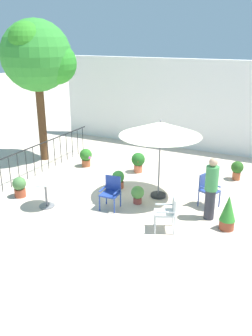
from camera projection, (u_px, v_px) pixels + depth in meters
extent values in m
plane|color=beige|center=(129.00, 190.00, 10.88)|extent=(60.00, 60.00, 0.00)
cube|color=white|center=(184.00, 105.00, 14.42)|extent=(10.98, 0.30, 3.57)
cube|color=black|center=(40.00, 144.00, 11.93)|extent=(0.03, 5.50, 0.03)
cylinder|color=black|center=(1.00, 176.00, 10.57)|extent=(0.02, 0.02, 1.00)
cylinder|color=black|center=(10.00, 172.00, 10.88)|extent=(0.02, 0.02, 1.00)
cylinder|color=black|center=(18.00, 168.00, 11.19)|extent=(0.02, 0.02, 1.00)
cylinder|color=black|center=(26.00, 165.00, 11.49)|extent=(0.02, 0.02, 1.00)
cylinder|color=black|center=(34.00, 161.00, 11.80)|extent=(0.02, 0.02, 1.00)
cylinder|color=black|center=(41.00, 158.00, 12.11)|extent=(0.02, 0.02, 1.00)
cylinder|color=black|center=(48.00, 155.00, 12.41)|extent=(0.02, 0.02, 1.00)
cylinder|color=black|center=(54.00, 152.00, 12.72)|extent=(0.02, 0.02, 1.00)
cylinder|color=black|center=(61.00, 150.00, 13.03)|extent=(0.02, 0.02, 1.00)
cylinder|color=black|center=(67.00, 147.00, 13.33)|extent=(0.02, 0.02, 1.00)
cylinder|color=black|center=(72.00, 144.00, 13.64)|extent=(0.02, 0.02, 1.00)
cylinder|color=black|center=(78.00, 142.00, 13.95)|extent=(0.02, 0.02, 1.00)
cylinder|color=black|center=(83.00, 140.00, 14.25)|extent=(0.02, 0.02, 1.00)
cylinder|color=#56361E|center=(42.00, 122.00, 13.07)|extent=(0.29, 0.29, 2.90)
sphere|color=#328D30|center=(36.00, 56.00, 12.27)|extent=(2.44, 2.44, 2.44)
sphere|color=#2C8C26|center=(56.00, 63.00, 12.30)|extent=(1.46, 1.46, 1.46)
sphere|color=#3C882E|center=(32.00, 51.00, 12.74)|extent=(1.34, 1.34, 1.34)
sphere|color=#328F24|center=(27.00, 41.00, 11.59)|extent=(1.22, 1.22, 1.22)
cylinder|color=#2D2D2D|center=(158.00, 195.00, 10.41)|extent=(0.44, 0.44, 0.08)
cylinder|color=slate|center=(159.00, 161.00, 10.03)|extent=(0.04, 0.04, 2.22)
cone|color=beige|center=(160.00, 129.00, 9.71)|extent=(2.28, 2.28, 0.38)
sphere|color=slate|center=(161.00, 121.00, 9.64)|extent=(0.06, 0.06, 0.06)
cylinder|color=white|center=(45.00, 181.00, 9.56)|extent=(0.78, 0.78, 0.02)
cylinder|color=slate|center=(46.00, 194.00, 9.69)|extent=(0.06, 0.06, 0.74)
cylinder|color=slate|center=(47.00, 206.00, 9.81)|extent=(0.43, 0.43, 0.03)
cube|color=#243F9A|center=(110.00, 194.00, 9.55)|extent=(0.50, 0.50, 0.04)
cube|color=#243F9A|center=(113.00, 183.00, 9.66)|extent=(0.44, 0.08, 0.43)
cube|color=#243F9A|center=(103.00, 189.00, 9.59)|extent=(0.08, 0.42, 0.03)
cube|color=#243F9A|center=(117.00, 191.00, 9.44)|extent=(0.08, 0.42, 0.03)
cylinder|color=#243F9A|center=(100.00, 204.00, 9.52)|extent=(0.04, 0.04, 0.41)
cylinder|color=#243F9A|center=(114.00, 206.00, 9.37)|extent=(0.04, 0.04, 0.41)
cylinder|color=#243F9A|center=(106.00, 197.00, 9.89)|extent=(0.04, 0.04, 0.41)
cylinder|color=#243F9A|center=(121.00, 200.00, 9.74)|extent=(0.04, 0.04, 0.41)
cube|color=white|center=(164.00, 213.00, 8.48)|extent=(0.62, 0.61, 0.04)
cube|color=white|center=(174.00, 205.00, 8.40)|extent=(0.21, 0.40, 0.38)
cube|color=white|center=(164.00, 204.00, 8.63)|extent=(0.41, 0.22, 0.03)
cube|color=white|center=(165.00, 212.00, 8.25)|extent=(0.41, 0.22, 0.03)
cylinder|color=white|center=(154.00, 217.00, 8.76)|extent=(0.04, 0.04, 0.44)
cylinder|color=white|center=(155.00, 226.00, 8.38)|extent=(0.04, 0.04, 0.44)
cylinder|color=white|center=(173.00, 218.00, 8.75)|extent=(0.04, 0.04, 0.44)
cylinder|color=white|center=(174.00, 226.00, 8.36)|extent=(0.04, 0.04, 0.44)
cube|color=#304990|center=(210.00, 191.00, 9.64)|extent=(0.57, 0.56, 0.04)
cube|color=#304990|center=(204.00, 181.00, 9.70)|extent=(0.19, 0.39, 0.43)
cube|color=#304990|center=(206.00, 189.00, 9.48)|extent=(0.39, 0.19, 0.03)
cube|color=#304990|center=(214.00, 185.00, 9.72)|extent=(0.39, 0.19, 0.03)
cylinder|color=#304990|center=(211.00, 204.00, 9.46)|extent=(0.04, 0.04, 0.45)
cylinder|color=#304990|center=(219.00, 200.00, 9.70)|extent=(0.04, 0.04, 0.45)
cylinder|color=#304990|center=(198.00, 199.00, 9.75)|extent=(0.04, 0.04, 0.45)
cylinder|color=#304990|center=(207.00, 195.00, 9.99)|extent=(0.04, 0.04, 0.45)
cylinder|color=#AF5135|center=(118.00, 185.00, 11.00)|extent=(0.33, 0.33, 0.20)
cylinder|color=#382819|center=(118.00, 182.00, 10.97)|extent=(0.29, 0.29, 0.02)
sphere|color=#3A8E38|center=(118.00, 177.00, 10.91)|extent=(0.38, 0.38, 0.38)
sphere|color=gold|center=(115.00, 176.00, 10.97)|extent=(0.10, 0.10, 0.10)
sphere|color=gold|center=(121.00, 177.00, 10.81)|extent=(0.10, 0.10, 0.10)
cylinder|color=#C86646|center=(138.00, 168.00, 12.24)|extent=(0.29, 0.29, 0.26)
cylinder|color=#382819|center=(138.00, 165.00, 12.20)|extent=(0.26, 0.26, 0.02)
sphere|color=#205C1E|center=(138.00, 159.00, 12.13)|extent=(0.46, 0.46, 0.46)
sphere|color=#E5513E|center=(139.00, 156.00, 12.23)|extent=(0.12, 0.12, 0.12)
sphere|color=#E5513E|center=(138.00, 161.00, 11.97)|extent=(0.10, 0.10, 0.10)
sphere|color=#E5513E|center=(142.00, 161.00, 12.12)|extent=(0.13, 0.13, 0.13)
sphere|color=#E5513E|center=(139.00, 160.00, 12.31)|extent=(0.13, 0.13, 0.13)
cylinder|color=#A95733|center=(86.00, 163.00, 12.79)|extent=(0.30, 0.30, 0.24)
cylinder|color=#382819|center=(86.00, 160.00, 12.76)|extent=(0.27, 0.27, 0.02)
sphere|color=#296A20|center=(86.00, 155.00, 12.69)|extent=(0.44, 0.44, 0.44)
sphere|color=#BF44AA|center=(89.00, 157.00, 12.59)|extent=(0.12, 0.12, 0.12)
sphere|color=#BF44AA|center=(83.00, 157.00, 12.63)|extent=(0.09, 0.09, 0.09)
sphere|color=#BF44AA|center=(89.00, 153.00, 12.79)|extent=(0.09, 0.09, 0.09)
cylinder|color=#B15835|center=(236.00, 176.00, 11.60)|extent=(0.26, 0.26, 0.26)
cylinder|color=#382819|center=(237.00, 172.00, 11.56)|extent=(0.23, 0.23, 0.02)
sphere|color=#27561B|center=(237.00, 167.00, 11.50)|extent=(0.39, 0.39, 0.39)
sphere|color=#E05134|center=(234.00, 168.00, 11.49)|extent=(0.11, 0.11, 0.11)
sphere|color=#E05134|center=(235.00, 163.00, 11.59)|extent=(0.09, 0.09, 0.09)
cylinder|color=#A5482D|center=(20.00, 193.00, 10.38)|extent=(0.32, 0.32, 0.24)
cylinder|color=#382819|center=(20.00, 189.00, 10.34)|extent=(0.28, 0.28, 0.02)
sphere|color=#4A7940|center=(19.00, 184.00, 10.28)|extent=(0.39, 0.39, 0.39)
sphere|color=#B94EB0|center=(24.00, 183.00, 10.36)|extent=(0.08, 0.08, 0.08)
sphere|color=#B94EB0|center=(14.00, 183.00, 10.26)|extent=(0.11, 0.11, 0.11)
sphere|color=#B94EB0|center=(19.00, 179.00, 10.38)|extent=(0.11, 0.11, 0.11)
cylinder|color=#9C443C|center=(137.00, 200.00, 9.98)|extent=(0.24, 0.24, 0.17)
cylinder|color=#382819|center=(138.00, 198.00, 9.95)|extent=(0.21, 0.21, 0.02)
sphere|color=#569542|center=(138.00, 192.00, 9.89)|extent=(0.36, 0.36, 0.36)
cylinder|color=#98442C|center=(227.00, 224.00, 8.63)|extent=(0.36, 0.36, 0.24)
cylinder|color=#382819|center=(227.00, 220.00, 8.60)|extent=(0.31, 0.31, 0.02)
cone|color=#35892E|center=(228.00, 208.00, 8.48)|extent=(0.38, 0.38, 0.64)
cylinder|color=#33333D|center=(210.00, 204.00, 9.04)|extent=(0.26, 0.26, 0.79)
cylinder|color=#43954E|center=(212.00, 178.00, 8.80)|extent=(0.33, 0.33, 0.63)
sphere|color=tan|center=(213.00, 162.00, 8.65)|extent=(0.21, 0.21, 0.21)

